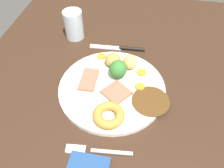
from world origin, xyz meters
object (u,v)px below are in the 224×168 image
carrot_coin_front (101,56)px  roast_potato_left (112,60)px  water_glass (74,25)px  meat_slice_under (89,80)px  fork (97,151)px  meat_slice_main (116,92)px  roast_potato_right (130,62)px  dinner_plate (112,88)px  yorkshire_pudding (109,115)px  carrot_coin_back (142,72)px  knife (122,48)px  carrot_coin_side (140,87)px  broccoli_floret (118,69)px

carrot_coin_front → roast_potato_left: bearing=-125.9°
carrot_coin_front → water_glass: bearing=48.1°
meat_slice_under → fork: meat_slice_under is taller
meat_slice_main → roast_potato_right: 11.27cm
dinner_plate → meat_slice_under: size_ratio=3.54×
meat_slice_main → roast_potato_right: size_ratio=1.35×
dinner_plate → yorkshire_pudding: 10.44cm
dinner_plate → water_glass: bearing=37.8°
dinner_plate → carrot_coin_back: size_ratio=10.27×
meat_slice_under → carrot_coin_back: (5.59, -14.51, -0.16)cm
meat_slice_under → knife: bearing=-22.7°
carrot_coin_side → meat_slice_main: bearing=118.4°
meat_slice_main → carrot_coin_front: size_ratio=2.29×
roast_potato_left → roast_potato_right: 5.36cm
carrot_coin_front → fork: 30.79cm
carrot_coin_back → fork: carrot_coin_back is taller
roast_potato_right → fork: roast_potato_right is taller
carrot_coin_side → water_glass: 32.77cm
meat_slice_main → broccoli_floret: bearing=5.0°
carrot_coin_front → carrot_coin_back: 13.94cm
meat_slice_main → carrot_coin_back: size_ratio=2.20×
carrot_coin_front → knife: 8.73cm
yorkshire_pudding → carrot_coin_back: size_ratio=2.73×
knife → broccoli_floret: bearing=90.7°
meat_slice_main → carrot_coin_back: meat_slice_main is taller
meat_slice_main → water_glass: size_ratio=0.65×
broccoli_floret → meat_slice_under: bearing=110.5°
fork → roast_potato_left: bearing=-92.4°
meat_slice_under → roast_potato_right: 13.28cm
roast_potato_left → carrot_coin_side: roast_potato_left is taller
carrot_coin_side → fork: carrot_coin_side is taller
meat_slice_under → carrot_coin_back: bearing=-68.9°
broccoli_floret → water_glass: water_glass is taller
carrot_coin_back → carrot_coin_side: 5.63cm
knife → roast_potato_right: bearing=108.5°
carrot_coin_front → water_glass: 16.15cm
carrot_coin_side → roast_potato_left: bearing=49.8°
yorkshire_pudding → broccoli_floret: (14.25, -0.05, 1.86)cm
carrot_coin_back → water_glass: 29.44cm
meat_slice_under → water_glass: size_ratio=0.85×
broccoli_floret → knife: bearing=3.2°
fork → water_glass: bearing=-72.5°
dinner_plate → carrot_coin_back: 10.15cm
meat_slice_main → knife: meat_slice_main is taller
meat_slice_under → carrot_coin_front: bearing=-8.0°
dinner_plate → meat_slice_under: (1.05, 6.89, 1.10)cm
dinner_plate → fork: (-18.74, 0.21, -0.31)cm
fork → broccoli_floret: bearing=-98.2°
yorkshire_pudding → water_glass: (32.39, 18.17, 2.36)cm
yorkshire_pudding → carrot_coin_front: bearing=16.4°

